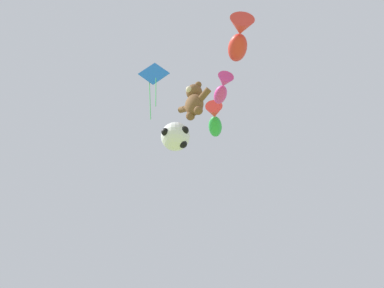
{
  "coord_description": "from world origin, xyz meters",
  "views": [
    {
      "loc": [
        6.43,
        -2.62,
        1.51
      ],
      "look_at": [
        -0.78,
        4.5,
        9.96
      ],
      "focal_mm": 40.0,
      "sensor_mm": 36.0,
      "label": 1
    }
  ],
  "objects_px": {
    "teddy_bear_kite": "(194,101)",
    "diamond_kite": "(154,77)",
    "fish_kite_crimson": "(239,37)",
    "soccer_ball_kite": "(176,136)",
    "fish_kite_magenta": "(222,88)",
    "fish_kite_emerald": "(215,119)"
  },
  "relations": [
    {
      "from": "fish_kite_crimson",
      "to": "fish_kite_magenta",
      "type": "xyz_separation_m",
      "value": [
        -1.82,
        1.01,
        -0.63
      ]
    },
    {
      "from": "teddy_bear_kite",
      "to": "fish_kite_crimson",
      "type": "xyz_separation_m",
      "value": [
        2.27,
        0.16,
        1.87
      ]
    },
    {
      "from": "fish_kite_emerald",
      "to": "soccer_ball_kite",
      "type": "bearing_deg",
      "value": -80.01
    },
    {
      "from": "fish_kite_crimson",
      "to": "fish_kite_emerald",
      "type": "xyz_separation_m",
      "value": [
        -3.53,
        2.41,
        -0.3
      ]
    },
    {
      "from": "soccer_ball_kite",
      "to": "fish_kite_emerald",
      "type": "bearing_deg",
      "value": 99.99
    },
    {
      "from": "teddy_bear_kite",
      "to": "diamond_kite",
      "type": "relative_size",
      "value": 0.55
    },
    {
      "from": "fish_kite_crimson",
      "to": "diamond_kite",
      "type": "relative_size",
      "value": 0.66
    },
    {
      "from": "soccer_ball_kite",
      "to": "diamond_kite",
      "type": "relative_size",
      "value": 0.39
    },
    {
      "from": "fish_kite_magenta",
      "to": "diamond_kite",
      "type": "relative_size",
      "value": 0.52
    },
    {
      "from": "diamond_kite",
      "to": "fish_kite_magenta",
      "type": "bearing_deg",
      "value": 49.4
    },
    {
      "from": "soccer_ball_kite",
      "to": "diamond_kite",
      "type": "distance_m",
      "value": 3.26
    },
    {
      "from": "teddy_bear_kite",
      "to": "diamond_kite",
      "type": "height_order",
      "value": "diamond_kite"
    },
    {
      "from": "fish_kite_crimson",
      "to": "diamond_kite",
      "type": "height_order",
      "value": "diamond_kite"
    },
    {
      "from": "fish_kite_magenta",
      "to": "diamond_kite",
      "type": "bearing_deg",
      "value": -130.6
    },
    {
      "from": "fish_kite_crimson",
      "to": "fish_kite_emerald",
      "type": "distance_m",
      "value": 4.28
    },
    {
      "from": "fish_kite_crimson",
      "to": "teddy_bear_kite",
      "type": "bearing_deg",
      "value": -176.05
    },
    {
      "from": "teddy_bear_kite",
      "to": "fish_kite_crimson",
      "type": "height_order",
      "value": "fish_kite_crimson"
    },
    {
      "from": "soccer_ball_kite",
      "to": "teddy_bear_kite",
      "type": "bearing_deg",
      "value": 13.33
    },
    {
      "from": "fish_kite_crimson",
      "to": "fish_kite_emerald",
      "type": "bearing_deg",
      "value": 145.74
    },
    {
      "from": "teddy_bear_kite",
      "to": "fish_kite_magenta",
      "type": "relative_size",
      "value": 1.06
    },
    {
      "from": "soccer_ball_kite",
      "to": "fish_kite_emerald",
      "type": "xyz_separation_m",
      "value": [
        -0.48,
        2.75,
        2.99
      ]
    },
    {
      "from": "soccer_ball_kite",
      "to": "diamond_kite",
      "type": "bearing_deg",
      "value": -127.56
    }
  ]
}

